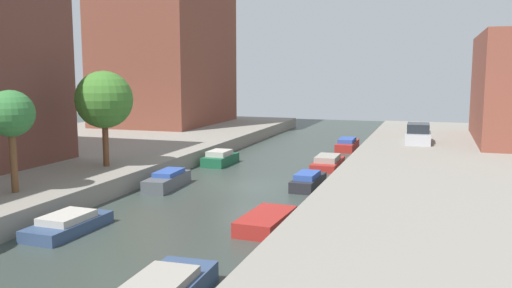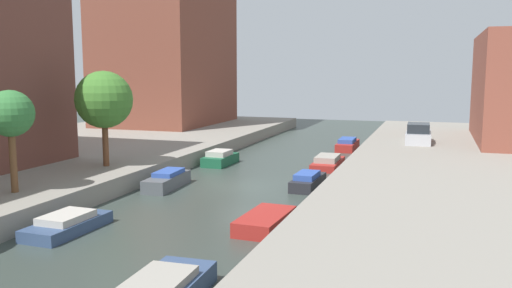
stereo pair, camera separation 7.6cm
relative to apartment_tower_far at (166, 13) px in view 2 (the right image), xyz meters
name	(u,v)px [view 2 (the right image)]	position (x,y,z in m)	size (l,w,h in m)	color
ground_plane	(240,187)	(16.00, -21.90, -12.05)	(84.00, 84.00, 0.00)	#333D38
quay_left	(20,163)	(1.00, -21.90, -11.55)	(20.00, 64.00, 1.00)	gray
apartment_tower_far	(166,13)	(0.00, 0.00, 0.00)	(10.00, 13.72, 22.09)	brown
street_tree_1	(10,115)	(8.50, -30.38, -7.61)	(2.05, 2.05, 4.52)	brown
street_tree_2	(104,100)	(8.50, -23.43, -7.32)	(3.19, 3.19, 5.35)	brown
parked_car	(418,135)	(24.89, -7.50, -10.43)	(1.88, 4.31, 1.47)	#B7B7BC
moored_boat_left_1	(67,224)	(12.41, -31.88, -11.73)	(1.73, 3.79, 0.76)	#33476B
moored_boat_left_2	(167,180)	(12.30, -23.37, -11.63)	(1.51, 3.90, 0.93)	#4C5156
moored_boat_left_3	(220,159)	(12.29, -15.76, -11.62)	(1.57, 3.25, 1.00)	#195638
moored_boat_right_2	(265,221)	(19.70, -28.93, -11.74)	(1.75, 3.51, 0.60)	maroon
moored_boat_right_3	(308,181)	(19.61, -20.98, -11.66)	(1.32, 3.58, 0.89)	#232328
moored_boat_right_4	(328,162)	(19.44, -14.46, -11.70)	(1.64, 4.41, 0.83)	maroon
moored_boat_right_5	(348,145)	(19.38, -5.86, -11.64)	(1.42, 4.41, 0.94)	maroon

